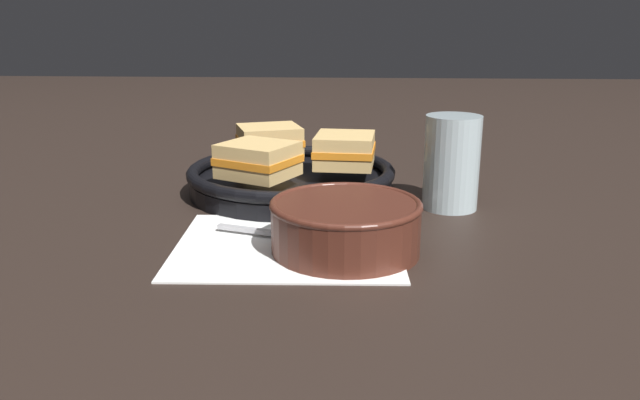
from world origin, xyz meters
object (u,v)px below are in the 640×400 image
soup_bowl (346,223)px  sandwich_near_right (345,150)px  sandwich_near_left (258,160)px  sandwich_far_left (269,141)px  drinking_glass (452,163)px  skillet (291,179)px  spoon (298,237)px

soup_bowl → sandwich_near_right: bearing=91.3°
soup_bowl → sandwich_near_left: 0.21m
sandwich_far_left → drinking_glass: bearing=-26.4°
skillet → drinking_glass: drinking_glass is taller
soup_bowl → spoon: soup_bowl is taller
skillet → spoon: bearing=-82.2°
spoon → drinking_glass: bearing=54.9°
sandwich_near_right → sandwich_far_left: same height
skillet → sandwich_far_left: 0.09m
sandwich_near_left → drinking_glass: bearing=1.1°
skillet → sandwich_near_left: (-0.04, -0.07, 0.04)m
drinking_glass → sandwich_near_left: bearing=-178.9°
spoon → sandwich_near_right: (0.05, 0.22, 0.06)m
skillet → sandwich_near_right: size_ratio=3.03×
sandwich_near_left → spoon: bearing=-65.2°
sandwich_far_left → drinking_glass: (0.26, -0.13, -0.00)m
sandwich_far_left → spoon: bearing=-76.1°
spoon → skillet: (-0.03, 0.21, 0.01)m
sandwich_far_left → drinking_glass: drinking_glass is taller
sandwich_near_left → soup_bowl: bearing=-54.4°
sandwich_near_left → drinking_glass: 0.26m
soup_bowl → sandwich_near_right: sandwich_near_right is taller
skillet → sandwich_far_left: (-0.04, 0.07, 0.04)m
spoon → sandwich_near_right: sandwich_near_right is taller
sandwich_near_right → sandwich_far_left: size_ratio=0.86×
spoon → drinking_glass: drinking_glass is taller
spoon → sandwich_near_right: bearing=94.2°
sandwich_near_right → sandwich_far_left: 0.14m
spoon → skillet: size_ratio=0.48×
spoon → sandwich_near_left: bearing=131.9°
sandwich_far_left → soup_bowl: bearing=-67.9°
sandwich_near_right → drinking_glass: (0.14, -0.07, -0.00)m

